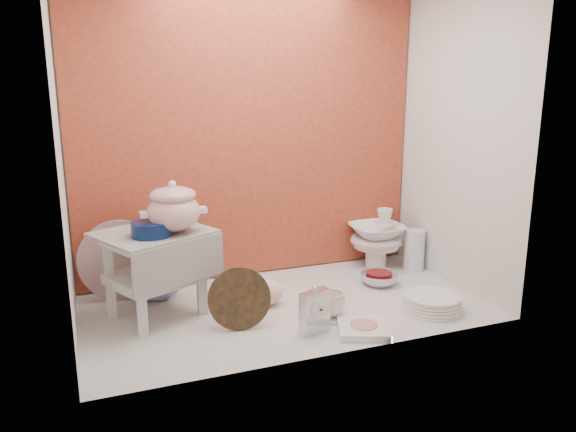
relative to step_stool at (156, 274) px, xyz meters
name	(u,v)px	position (x,y,z in m)	size (l,w,h in m)	color
ground	(286,306)	(0.56, -0.11, -0.19)	(1.80, 1.80, 0.00)	silver
niche_shell	(271,98)	(0.56, 0.07, 0.74)	(1.86, 1.03, 1.53)	#BA4A2E
step_stool	(156,274)	(0.00, 0.00, 0.00)	(0.44, 0.38, 0.38)	silver
soup_tureen	(173,207)	(0.08, -0.05, 0.30)	(0.27, 0.27, 0.23)	white
cobalt_bowl	(151,229)	(-0.01, -0.07, 0.22)	(0.17, 0.17, 0.06)	#091C4A
floral_platter	(120,260)	(-0.13, 0.25, 0.00)	(0.38, 0.04, 0.38)	silver
blue_white_vase	(157,273)	(0.03, 0.21, -0.07)	(0.23, 0.23, 0.24)	silver
lacquer_tray	(239,299)	(0.30, -0.26, -0.06)	(0.26, 0.07, 0.26)	black
mantel_clock	(315,309)	(0.58, -0.41, -0.09)	(0.14, 0.05, 0.20)	silver
plush_pig	(264,292)	(0.47, -0.07, -0.12)	(0.23, 0.16, 0.14)	beige
teacup_saucer	(330,316)	(0.70, -0.30, -0.19)	(0.16, 0.16, 0.01)	white
gold_rim_teacup	(330,304)	(0.70, -0.30, -0.13)	(0.13, 0.13, 0.10)	white
lattice_dish	(364,328)	(0.77, -0.48, -0.18)	(0.21, 0.21, 0.03)	white
dinner_plate_stack	(432,303)	(1.16, -0.39, -0.15)	(0.27, 0.27, 0.07)	white
crystal_bowl	(379,279)	(1.10, -0.02, -0.16)	(0.19, 0.19, 0.06)	silver
clear_glass_vase	(414,250)	(1.40, 0.12, -0.08)	(0.11, 0.11, 0.22)	silver
porcelain_tower	(376,238)	(1.23, 0.23, -0.03)	(0.29, 0.29, 0.33)	white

